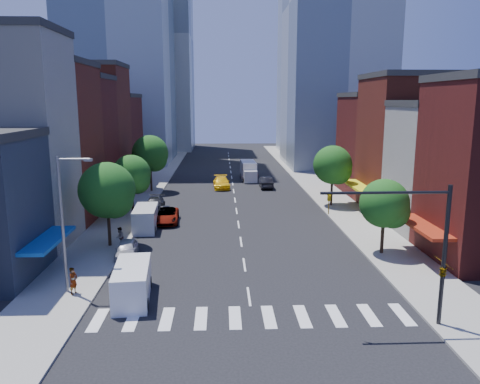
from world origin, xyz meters
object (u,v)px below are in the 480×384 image
object	(u,v)px
parked_car_front	(127,249)
parked_car_second	(163,213)
traffic_car_oncoming	(266,182)
traffic_car_far	(251,172)
cargo_van_near	(132,283)
taxi	(221,183)
pedestrian_far	(120,237)
parked_car_rear	(155,204)
parked_car_third	(166,216)
box_truck	(249,171)
cargo_van_far	(145,219)
pedestrian_near	(73,281)

from	to	relation	value
parked_car_front	parked_car_second	distance (m)	12.73
traffic_car_oncoming	traffic_car_far	distance (m)	9.84
traffic_car_oncoming	traffic_car_far	xyz separation A→B (m)	(-1.60, 9.71, -0.03)
cargo_van_near	traffic_car_oncoming	bearing A→B (deg)	67.10
traffic_car_oncoming	taxi	bearing A→B (deg)	0.48
traffic_car_oncoming	pedestrian_far	size ratio (longest dim) A/B	2.85
parked_car_rear	cargo_van_near	xyz separation A→B (m)	(2.01, -24.86, 0.38)
parked_car_front	cargo_van_near	xyz separation A→B (m)	(2.01, -8.40, 0.43)
cargo_van_near	parked_car_second	bearing A→B (deg)	86.34
parked_car_second	traffic_car_oncoming	world-z (taller)	traffic_car_oncoming
parked_car_third	traffic_car_far	size ratio (longest dim) A/B	1.15
parked_car_third	box_truck	bearing A→B (deg)	65.76
parked_car_front	traffic_car_oncoming	xyz separation A→B (m)	(14.28, 30.25, 0.13)
parked_car_second	cargo_van_far	size ratio (longest dim) A/B	0.72
parked_car_rear	cargo_van_far	size ratio (longest dim) A/B	0.94
parked_car_third	box_truck	size ratio (longest dim) A/B	0.73
parked_car_third	traffic_car_far	xyz separation A→B (m)	(10.68, 29.05, 0.05)
parked_car_second	traffic_car_far	world-z (taller)	traffic_car_far
parked_car_front	parked_car_rear	size ratio (longest dim) A/B	0.80
cargo_van_near	taxi	bearing A→B (deg)	76.20
box_truck	pedestrian_far	size ratio (longest dim) A/B	4.17
parked_car_rear	traffic_car_far	world-z (taller)	traffic_car_far
taxi	box_truck	size ratio (longest dim) A/B	0.76
parked_car_front	parked_car_rear	distance (m)	16.46
parked_car_third	parked_car_rear	world-z (taller)	parked_car_third
parked_car_third	cargo_van_near	bearing A→B (deg)	-93.09
cargo_van_near	traffic_car_far	distance (m)	49.52
cargo_van_far	pedestrian_near	world-z (taller)	cargo_van_far
parked_car_front	cargo_van_far	world-z (taller)	cargo_van_far
parked_car_rear	traffic_car_far	size ratio (longest dim) A/B	1.08
cargo_van_near	box_truck	xyz separation A→B (m)	(10.15, 45.64, 0.26)
traffic_car_far	box_truck	bearing A→B (deg)	72.64
cargo_van_near	pedestrian_far	xyz separation A→B (m)	(-3.01, 10.66, -0.09)
parked_car_rear	pedestrian_far	bearing A→B (deg)	-94.12
cargo_van_far	traffic_car_far	xyz separation A→B (m)	(12.43, 31.69, -0.31)
parked_car_rear	traffic_car_oncoming	distance (m)	19.85
pedestrian_far	cargo_van_near	bearing A→B (deg)	16.45
traffic_car_oncoming	box_truck	world-z (taller)	box_truck
pedestrian_near	pedestrian_far	world-z (taller)	pedestrian_near
parked_car_second	box_truck	size ratio (longest dim) A/B	0.53
traffic_car_oncoming	box_truck	distance (m)	7.33
parked_car_third	parked_car_rear	distance (m)	5.90
cargo_van_far	taxi	xyz separation A→B (m)	(7.54, 21.90, -0.30)
parked_car_front	pedestrian_near	distance (m)	7.87
parked_car_second	traffic_car_far	size ratio (longest dim) A/B	0.82
parked_car_second	parked_car_front	bearing A→B (deg)	-98.73
parked_car_second	taxi	xyz separation A→B (m)	(6.37, 17.52, 0.18)
parked_car_rear	cargo_van_near	bearing A→B (deg)	-85.46
cargo_van_far	cargo_van_near	bearing A→B (deg)	-87.09
cargo_van_near	box_truck	world-z (taller)	box_truck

